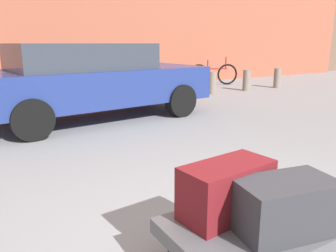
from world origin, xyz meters
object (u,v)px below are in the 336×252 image
(bollard_kerb_near, at_px, (164,86))
(bollard_kerb_far, at_px, (246,80))
(duffel_bag_charcoal_center, at_px, (285,206))
(bollard_kerb_mid, at_px, (212,83))
(bollard_corner, at_px, (277,78))
(parked_car, at_px, (92,79))
(luggage_cart, at_px, (263,229))
(duffel_bag_maroon_stacked_top, at_px, (227,190))
(bicycle_leaning, at_px, (213,74))

(bollard_kerb_near, distance_m, bollard_kerb_far, 2.92)
(duffel_bag_charcoal_center, bearing_deg, bollard_kerb_near, 76.82)
(duffel_bag_charcoal_center, bearing_deg, bollard_kerb_mid, 66.07)
(duffel_bag_charcoal_center, distance_m, bollard_corner, 9.59)
(parked_car, xyz_separation_m, bollard_kerb_mid, (3.98, 1.43, -0.44))
(luggage_cart, distance_m, bollard_kerb_mid, 7.69)
(duffel_bag_maroon_stacked_top, bearing_deg, luggage_cart, -50.75)
(bollard_kerb_near, height_order, bollard_kerb_far, same)
(duffel_bag_maroon_stacked_top, distance_m, bollard_kerb_near, 6.81)
(luggage_cart, relative_size, bicycle_leaning, 0.75)
(duffel_bag_maroon_stacked_top, xyz_separation_m, bollard_kerb_far, (5.94, 6.10, -0.20))
(duffel_bag_charcoal_center, xyz_separation_m, bollard_corner, (7.12, 6.43, -0.18))
(duffel_bag_charcoal_center, distance_m, bollard_kerb_near, 7.03)
(duffel_bag_charcoal_center, xyz_separation_m, bollard_kerb_far, (5.77, 6.43, -0.18))
(luggage_cart, bearing_deg, duffel_bag_maroon_stacked_top, 135.44)
(luggage_cart, height_order, bollard_corner, bollard_corner)
(bollard_corner, bearing_deg, bicycle_leaning, 127.57)
(luggage_cart, height_order, bicycle_leaning, bicycle_leaning)
(luggage_cart, distance_m, bollard_corner, 9.49)
(bollard_kerb_far, bearing_deg, bicycle_leaning, 88.73)
(bollard_kerb_mid, relative_size, bollard_kerb_far, 1.00)
(bollard_kerb_mid, bearing_deg, bollard_kerb_far, 0.00)
(bollard_kerb_mid, distance_m, bollard_kerb_far, 1.33)
(bicycle_leaning, relative_size, bollard_corner, 2.63)
(duffel_bag_maroon_stacked_top, distance_m, bollard_kerb_mid, 7.65)
(bollard_kerb_mid, bearing_deg, bicycle_leaning, 51.31)
(bollard_kerb_far, bearing_deg, duffel_bag_charcoal_center, -131.92)
(bollard_kerb_near, bearing_deg, bollard_kerb_mid, 0.00)
(parked_car, distance_m, bollard_kerb_near, 2.82)
(bollard_kerb_near, bearing_deg, bollard_corner, 0.00)
(duffel_bag_maroon_stacked_top, xyz_separation_m, bollard_kerb_near, (3.02, 6.10, -0.20))
(duffel_bag_maroon_stacked_top, height_order, bollard_kerb_far, duffel_bag_maroon_stacked_top)
(duffel_bag_maroon_stacked_top, bearing_deg, duffel_bag_charcoal_center, -68.49)
(luggage_cart, distance_m, parked_car, 4.89)
(duffel_bag_charcoal_center, relative_size, bollard_kerb_near, 0.93)
(parked_car, bearing_deg, bollard_kerb_far, 15.08)
(luggage_cart, bearing_deg, bicycle_leaning, 53.94)
(duffel_bag_charcoal_center, bearing_deg, parked_car, 95.44)
(duffel_bag_maroon_stacked_top, relative_size, bicycle_leaning, 0.37)
(bollard_kerb_far, distance_m, bollard_corner, 1.35)
(parked_car, height_order, bollard_kerb_far, parked_car)
(luggage_cart, relative_size, bollard_kerb_mid, 1.96)
(duffel_bag_charcoal_center, height_order, bollard_kerb_far, duffel_bag_charcoal_center)
(bollard_kerb_far, bearing_deg, bollard_kerb_near, 180.00)
(duffel_bag_maroon_stacked_top, bearing_deg, bollard_corner, 33.75)
(duffel_bag_charcoal_center, relative_size, bollard_corner, 0.93)
(bicycle_leaning, relative_size, bollard_kerb_near, 2.63)
(duffel_bag_charcoal_center, height_order, bicycle_leaning, bicycle_leaning)
(duffel_bag_maroon_stacked_top, bearing_deg, bollard_kerb_near, 57.48)
(duffel_bag_charcoal_center, height_order, parked_car, parked_car)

